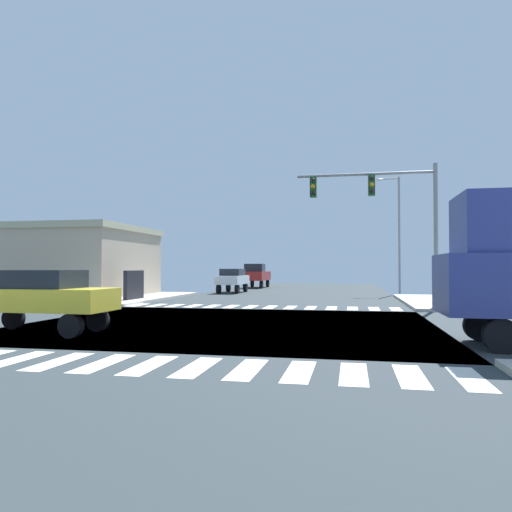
{
  "coord_description": "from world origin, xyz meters",
  "views": [
    {
      "loc": [
        4.23,
        -16.39,
        1.94
      ],
      "look_at": [
        -0.83,
        9.12,
        2.59
      ],
      "focal_mm": 33.96,
      "sensor_mm": 36.0,
      "label": 1
    }
  ],
  "objects_px": {
    "street_lamp": "(396,225)",
    "traffic_signal_mast": "(381,203)",
    "bank_building": "(37,262)",
    "sedan_nearside_1": "(233,278)",
    "pickup_farside_1": "(256,275)",
    "sedan_queued_2": "(41,296)"
  },
  "relations": [
    {
      "from": "bank_building",
      "to": "sedan_queued_2",
      "type": "relative_size",
      "value": 3.79
    },
    {
      "from": "traffic_signal_mast",
      "to": "sedan_nearside_1",
      "type": "relative_size",
      "value": 1.61
    },
    {
      "from": "pickup_farside_1",
      "to": "sedan_queued_2",
      "type": "height_order",
      "value": "pickup_farside_1"
    },
    {
      "from": "traffic_signal_mast",
      "to": "bank_building",
      "type": "xyz_separation_m",
      "value": [
        -22.55,
        5.52,
        -2.74
      ]
    },
    {
      "from": "traffic_signal_mast",
      "to": "street_lamp",
      "type": "relative_size",
      "value": 0.78
    },
    {
      "from": "traffic_signal_mast",
      "to": "pickup_farside_1",
      "type": "distance_m",
      "value": 25.34
    },
    {
      "from": "street_lamp",
      "to": "traffic_signal_mast",
      "type": "bearing_deg",
      "value": -97.79
    },
    {
      "from": "sedan_queued_2",
      "to": "pickup_farside_1",
      "type": "bearing_deg",
      "value": 0.21
    },
    {
      "from": "sedan_nearside_1",
      "to": "pickup_farside_1",
      "type": "relative_size",
      "value": 0.84
    },
    {
      "from": "bank_building",
      "to": "street_lamp",
      "type": "bearing_deg",
      "value": 19.0
    },
    {
      "from": "bank_building",
      "to": "sedan_queued_2",
      "type": "height_order",
      "value": "bank_building"
    },
    {
      "from": "sedan_nearside_1",
      "to": "traffic_signal_mast",
      "type": "bearing_deg",
      "value": 129.17
    },
    {
      "from": "sedan_nearside_1",
      "to": "street_lamp",
      "type": "bearing_deg",
      "value": -175.88
    },
    {
      "from": "bank_building",
      "to": "sedan_nearside_1",
      "type": "height_order",
      "value": "bank_building"
    },
    {
      "from": "traffic_signal_mast",
      "to": "pickup_farside_1",
      "type": "xyz_separation_m",
      "value": [
        -10.63,
        22.68,
        -3.8
      ]
    },
    {
      "from": "bank_building",
      "to": "sedan_nearside_1",
      "type": "distance_m",
      "value": 14.15
    },
    {
      "from": "traffic_signal_mast",
      "to": "street_lamp",
      "type": "distance_m",
      "value": 14.08
    },
    {
      "from": "traffic_signal_mast",
      "to": "sedan_nearside_1",
      "type": "xyz_separation_m",
      "value": [
        -10.63,
        13.04,
        -3.98
      ]
    },
    {
      "from": "street_lamp",
      "to": "pickup_farside_1",
      "type": "height_order",
      "value": "street_lamp"
    },
    {
      "from": "pickup_farside_1",
      "to": "sedan_queued_2",
      "type": "distance_m",
      "value": 33.75
    },
    {
      "from": "street_lamp",
      "to": "sedan_queued_2",
      "type": "bearing_deg",
      "value": -116.38
    },
    {
      "from": "sedan_nearside_1",
      "to": "sedan_queued_2",
      "type": "bearing_deg",
      "value": 90.3
    }
  ]
}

